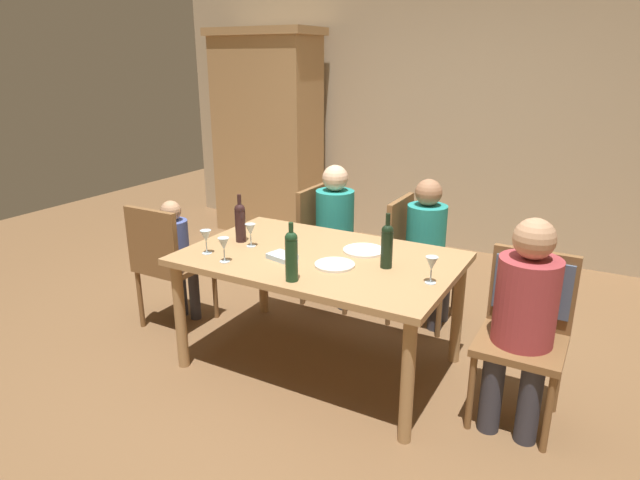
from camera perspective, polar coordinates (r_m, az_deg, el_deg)
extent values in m
plane|color=brown|center=(3.64, 0.00, -12.68)|extent=(10.00, 10.00, 0.00)
cube|color=tan|center=(5.67, 13.82, 12.59)|extent=(6.40, 0.12, 2.70)
cube|color=#A87F51|center=(6.11, -5.49, 10.59)|extent=(1.10, 0.56, 2.10)
cube|color=#A87F51|center=(6.06, -5.82, 20.84)|extent=(1.18, 0.62, 0.08)
cube|color=#A87F51|center=(3.32, 0.00, -1.96)|extent=(1.64, 1.04, 0.04)
cylinder|color=#A87F51|center=(3.55, -14.41, -7.70)|extent=(0.07, 0.07, 0.70)
cylinder|color=#A87F51|center=(2.84, 9.12, -14.41)|extent=(0.07, 0.07, 0.70)
cylinder|color=#A87F51|center=(4.18, -5.99, -3.08)|extent=(0.07, 0.07, 0.70)
cylinder|color=#A87F51|center=(3.60, 14.17, -7.27)|extent=(0.07, 0.07, 0.70)
cylinder|color=brown|center=(4.49, 4.79, -3.31)|extent=(0.04, 0.04, 0.44)
cylinder|color=brown|center=(4.17, 2.61, -5.02)|extent=(0.04, 0.04, 0.44)
cylinder|color=brown|center=(4.64, 0.52, -2.48)|extent=(0.04, 0.04, 0.44)
cylinder|color=brown|center=(4.34, -1.89, -4.05)|extent=(0.04, 0.04, 0.44)
cube|color=brown|center=(4.32, 1.53, -0.73)|extent=(0.44, 0.44, 0.04)
cube|color=brown|center=(4.34, -0.78, 2.69)|extent=(0.04, 0.44, 0.44)
cylinder|color=brown|center=(4.27, 13.88, -5.02)|extent=(0.04, 0.04, 0.44)
cylinder|color=brown|center=(3.93, 12.35, -6.99)|extent=(0.04, 0.04, 0.44)
cylinder|color=brown|center=(4.37, 9.08, -4.13)|extent=(0.04, 0.04, 0.44)
cylinder|color=brown|center=(4.04, 7.18, -5.97)|extent=(0.04, 0.04, 0.44)
cube|color=brown|center=(4.05, 10.82, -2.39)|extent=(0.44, 0.44, 0.04)
cube|color=brown|center=(4.04, 8.34, 1.27)|extent=(0.04, 0.44, 0.44)
cylinder|color=brown|center=(3.03, 22.73, -16.43)|extent=(0.04, 0.04, 0.44)
cylinder|color=brown|center=(3.07, 15.48, -15.08)|extent=(0.04, 0.04, 0.44)
cylinder|color=brown|center=(3.35, 23.58, -12.95)|extent=(0.04, 0.04, 0.44)
cylinder|color=brown|center=(3.39, 17.10, -11.80)|extent=(0.04, 0.04, 0.44)
cube|color=brown|center=(3.08, 20.21, -10.22)|extent=(0.44, 0.44, 0.04)
cube|color=brown|center=(3.16, 21.31, -4.78)|extent=(0.44, 0.04, 0.44)
cube|color=#4C5B75|center=(3.16, 21.35, -4.42)|extent=(0.40, 0.07, 0.31)
cylinder|color=brown|center=(4.43, -14.71, -4.18)|extent=(0.04, 0.04, 0.44)
cylinder|color=brown|center=(4.19, -10.91, -5.22)|extent=(0.04, 0.04, 0.44)
cylinder|color=brown|center=(4.19, -18.27, -5.86)|extent=(0.04, 0.04, 0.44)
cylinder|color=brown|center=(3.94, -14.45, -7.10)|extent=(0.04, 0.04, 0.44)
cube|color=brown|center=(4.09, -14.86, -2.48)|extent=(0.44, 0.44, 0.04)
cube|color=brown|center=(3.88, -17.16, -0.07)|extent=(0.44, 0.04, 0.44)
cylinder|color=#33333D|center=(4.42, 3.64, -3.50)|extent=(0.11, 0.11, 0.46)
cylinder|color=#33333D|center=(4.27, 2.61, -4.29)|extent=(0.11, 0.11, 0.46)
cylinder|color=teal|center=(4.25, 1.56, 2.17)|extent=(0.30, 0.30, 0.46)
sphere|color=beige|center=(4.17, 1.60, 6.49)|extent=(0.20, 0.20, 0.20)
cylinder|color=#33333D|center=(4.18, 12.73, -5.27)|extent=(0.10, 0.10, 0.46)
cylinder|color=#33333D|center=(4.03, 12.02, -6.14)|extent=(0.10, 0.10, 0.46)
cylinder|color=teal|center=(3.98, 11.01, 0.54)|extent=(0.28, 0.28, 0.43)
sphere|color=#996B4C|center=(3.90, 11.29, 4.90)|extent=(0.19, 0.19, 0.19)
cylinder|color=#33333D|center=(3.07, 21.03, -15.51)|extent=(0.11, 0.11, 0.46)
cylinder|color=#33333D|center=(3.08, 17.49, -14.86)|extent=(0.11, 0.11, 0.46)
cylinder|color=#9E383D|center=(2.98, 20.72, -6.16)|extent=(0.31, 0.31, 0.48)
sphere|color=tan|center=(2.86, 21.49, 0.12)|extent=(0.21, 0.21, 0.21)
cylinder|color=#33333D|center=(4.29, -14.32, -4.78)|extent=(0.08, 0.08, 0.46)
cylinder|color=#33333D|center=(4.20, -13.02, -5.15)|extent=(0.08, 0.08, 0.46)
cylinder|color=#475699|center=(4.04, -15.05, -0.29)|extent=(0.22, 0.22, 0.33)
sphere|color=tan|center=(3.97, -15.33, 2.96)|extent=(0.14, 0.14, 0.14)
cylinder|color=black|center=(3.12, 6.98, -1.06)|extent=(0.07, 0.07, 0.21)
sphere|color=black|center=(3.08, 7.07, 0.99)|extent=(0.07, 0.07, 0.07)
cylinder|color=black|center=(3.07, 7.11, 1.95)|extent=(0.03, 0.03, 0.09)
cylinder|color=#19381E|center=(2.91, -2.99, -2.16)|extent=(0.07, 0.07, 0.23)
sphere|color=#19381E|center=(2.87, -3.03, 0.21)|extent=(0.07, 0.07, 0.07)
cylinder|color=#19381E|center=(2.86, -3.05, 1.10)|extent=(0.03, 0.03, 0.08)
cylinder|color=black|center=(3.58, -8.31, 1.43)|extent=(0.07, 0.07, 0.21)
sphere|color=black|center=(3.54, -8.39, 3.21)|extent=(0.07, 0.07, 0.07)
cylinder|color=black|center=(3.53, -8.43, 4.04)|extent=(0.03, 0.03, 0.09)
cylinder|color=silver|center=(3.26, -9.92, -2.22)|extent=(0.06, 0.06, 0.00)
cylinder|color=silver|center=(3.25, -9.96, -1.61)|extent=(0.01, 0.01, 0.07)
cone|color=silver|center=(3.23, -10.03, -0.40)|extent=(0.07, 0.07, 0.07)
cylinder|color=silver|center=(2.98, 11.45, -4.39)|extent=(0.06, 0.06, 0.00)
cylinder|color=silver|center=(2.96, 11.50, -3.73)|extent=(0.01, 0.01, 0.07)
cone|color=silver|center=(2.94, 11.59, -2.42)|extent=(0.07, 0.07, 0.07)
cylinder|color=silver|center=(3.50, -7.21, -0.63)|extent=(0.06, 0.06, 0.00)
cylinder|color=silver|center=(3.49, -7.23, -0.05)|extent=(0.01, 0.01, 0.07)
cone|color=silver|center=(3.47, -7.28, 1.08)|extent=(0.07, 0.07, 0.07)
cylinder|color=silver|center=(3.42, -11.72, -1.35)|extent=(0.06, 0.06, 0.00)
cylinder|color=silver|center=(3.41, -11.76, -0.77)|extent=(0.01, 0.01, 0.07)
cone|color=silver|center=(3.38, -11.84, 0.39)|extent=(0.07, 0.07, 0.07)
cylinder|color=white|center=(3.39, 4.60, -1.09)|extent=(0.26, 0.26, 0.01)
cylinder|color=silver|center=(3.15, 1.55, -2.60)|extent=(0.23, 0.23, 0.01)
cube|color=#ADC6D6|center=(3.26, -3.99, -1.72)|extent=(0.18, 0.15, 0.03)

